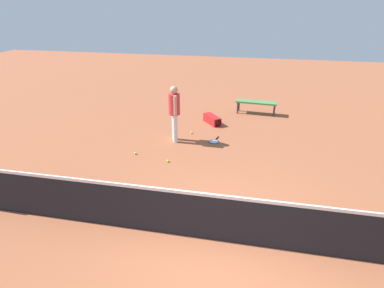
{
  "coord_description": "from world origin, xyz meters",
  "views": [
    {
      "loc": [
        -0.48,
        4.78,
        4.04
      ],
      "look_at": [
        0.99,
        -2.13,
        0.9
      ],
      "focal_mm": 31.02,
      "sensor_mm": 36.0,
      "label": 1
    }
  ],
  "objects_px": {
    "player_near_side": "(174,109)",
    "tennis_ball_midcourt": "(168,161)",
    "courtside_bench": "(256,103)",
    "tennis_racket_near_player": "(214,141)",
    "tennis_ball_near_player": "(229,213)",
    "tennis_ball_by_net": "(135,153)",
    "equipment_bag": "(213,120)",
    "tennis_ball_baseline": "(191,133)"
  },
  "relations": [
    {
      "from": "player_near_side",
      "to": "tennis_ball_midcourt",
      "type": "bearing_deg",
      "value": 97.21
    },
    {
      "from": "tennis_ball_near_player",
      "to": "tennis_ball_baseline",
      "type": "relative_size",
      "value": 1.0
    },
    {
      "from": "tennis_ball_baseline",
      "to": "equipment_bag",
      "type": "height_order",
      "value": "equipment_bag"
    },
    {
      "from": "player_near_side",
      "to": "tennis_ball_by_net",
      "type": "height_order",
      "value": "player_near_side"
    },
    {
      "from": "tennis_racket_near_player",
      "to": "tennis_ball_baseline",
      "type": "relative_size",
      "value": 9.15
    },
    {
      "from": "tennis_ball_near_player",
      "to": "tennis_ball_by_net",
      "type": "bearing_deg",
      "value": -38.03
    },
    {
      "from": "player_near_side",
      "to": "tennis_ball_baseline",
      "type": "xyz_separation_m",
      "value": [
        -0.38,
        -0.65,
        -0.98
      ]
    },
    {
      "from": "player_near_side",
      "to": "equipment_bag",
      "type": "height_order",
      "value": "player_near_side"
    },
    {
      "from": "player_near_side",
      "to": "tennis_ball_by_net",
      "type": "bearing_deg",
      "value": 54.52
    },
    {
      "from": "player_near_side",
      "to": "tennis_ball_baseline",
      "type": "distance_m",
      "value": 1.23
    },
    {
      "from": "tennis_ball_baseline",
      "to": "equipment_bag",
      "type": "relative_size",
      "value": 0.08
    },
    {
      "from": "player_near_side",
      "to": "tennis_racket_near_player",
      "type": "relative_size",
      "value": 2.82
    },
    {
      "from": "tennis_ball_by_net",
      "to": "equipment_bag",
      "type": "distance_m",
      "value": 3.37
    },
    {
      "from": "tennis_ball_midcourt",
      "to": "equipment_bag",
      "type": "bearing_deg",
      "value": -102.81
    },
    {
      "from": "tennis_racket_near_player",
      "to": "courtside_bench",
      "type": "relative_size",
      "value": 0.4
    },
    {
      "from": "tennis_racket_near_player",
      "to": "tennis_ball_baseline",
      "type": "xyz_separation_m",
      "value": [
        0.82,
        -0.49,
        0.02
      ]
    },
    {
      "from": "tennis_ball_midcourt",
      "to": "courtside_bench",
      "type": "xyz_separation_m",
      "value": [
        -2.15,
        -4.57,
        0.38
      ]
    },
    {
      "from": "tennis_ball_near_player",
      "to": "tennis_ball_midcourt",
      "type": "bearing_deg",
      "value": -46.79
    },
    {
      "from": "player_near_side",
      "to": "courtside_bench",
      "type": "bearing_deg",
      "value": -126.82
    },
    {
      "from": "tennis_ball_near_player",
      "to": "tennis_ball_by_net",
      "type": "relative_size",
      "value": 1.0
    },
    {
      "from": "equipment_bag",
      "to": "tennis_ball_midcourt",
      "type": "bearing_deg",
      "value": 77.19
    },
    {
      "from": "tennis_racket_near_player",
      "to": "tennis_ball_by_net",
      "type": "distance_m",
      "value": 2.43
    },
    {
      "from": "tennis_racket_near_player",
      "to": "equipment_bag",
      "type": "bearing_deg",
      "value": -79.34
    },
    {
      "from": "tennis_ball_midcourt",
      "to": "player_near_side",
      "type": "bearing_deg",
      "value": -82.79
    },
    {
      "from": "tennis_ball_by_net",
      "to": "tennis_ball_midcourt",
      "type": "bearing_deg",
      "value": 164.9
    },
    {
      "from": "player_near_side",
      "to": "tennis_racket_near_player",
      "type": "xyz_separation_m",
      "value": [
        -1.19,
        -0.16,
        -1.0
      ]
    },
    {
      "from": "tennis_ball_by_net",
      "to": "tennis_ball_baseline",
      "type": "relative_size",
      "value": 1.0
    },
    {
      "from": "tennis_ball_near_player",
      "to": "tennis_ball_by_net",
      "type": "height_order",
      "value": "same"
    },
    {
      "from": "player_near_side",
      "to": "equipment_bag",
      "type": "bearing_deg",
      "value": -117.87
    },
    {
      "from": "courtside_bench",
      "to": "tennis_racket_near_player",
      "type": "bearing_deg",
      "value": 68.95
    },
    {
      "from": "tennis_racket_near_player",
      "to": "tennis_ball_by_net",
      "type": "height_order",
      "value": "tennis_ball_by_net"
    },
    {
      "from": "tennis_ball_midcourt",
      "to": "equipment_bag",
      "type": "relative_size",
      "value": 0.08
    },
    {
      "from": "player_near_side",
      "to": "tennis_ball_near_player",
      "type": "height_order",
      "value": "player_near_side"
    },
    {
      "from": "equipment_bag",
      "to": "tennis_ball_baseline",
      "type": "bearing_deg",
      "value": 63.46
    },
    {
      "from": "tennis_racket_near_player",
      "to": "courtside_bench",
      "type": "height_order",
      "value": "courtside_bench"
    },
    {
      "from": "tennis_ball_midcourt",
      "to": "tennis_ball_baseline",
      "type": "height_order",
      "value": "same"
    },
    {
      "from": "tennis_ball_by_net",
      "to": "tennis_ball_baseline",
      "type": "bearing_deg",
      "value": -123.58
    },
    {
      "from": "tennis_ball_midcourt",
      "to": "tennis_ball_near_player",
      "type": "bearing_deg",
      "value": 133.21
    },
    {
      "from": "tennis_ball_near_player",
      "to": "equipment_bag",
      "type": "height_order",
      "value": "equipment_bag"
    },
    {
      "from": "player_near_side",
      "to": "tennis_ball_midcourt",
      "type": "relative_size",
      "value": 25.76
    },
    {
      "from": "courtside_bench",
      "to": "tennis_ball_near_player",
      "type": "bearing_deg",
      "value": 87.45
    },
    {
      "from": "courtside_bench",
      "to": "equipment_bag",
      "type": "xyz_separation_m",
      "value": [
        1.43,
        1.41,
        -0.28
      ]
    }
  ]
}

